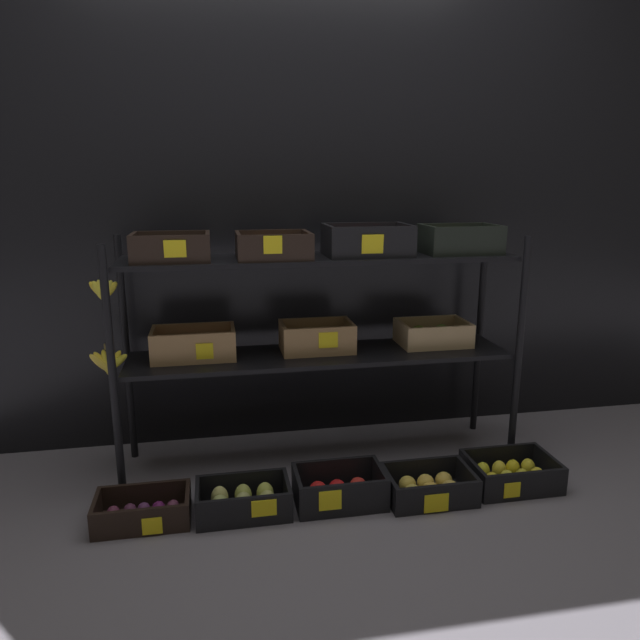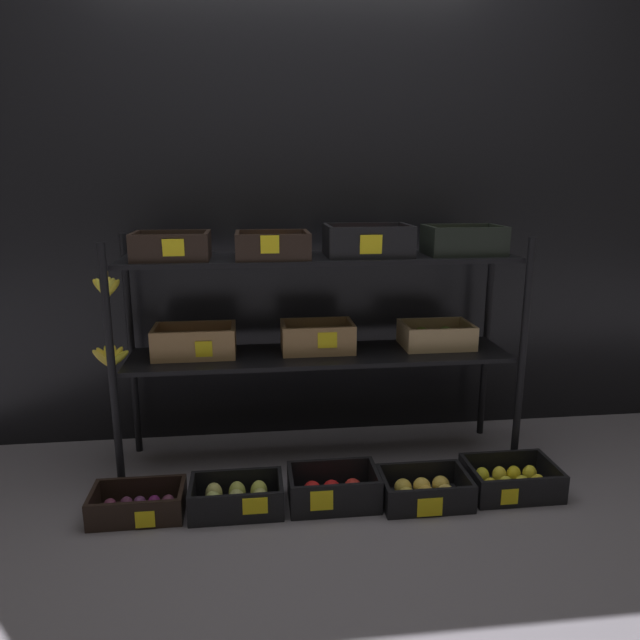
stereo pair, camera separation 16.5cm
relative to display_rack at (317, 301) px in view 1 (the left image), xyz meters
The scene contains 8 objects.
ground_plane 0.76m from the display_rack, ahead, with size 10.00×10.00×0.00m, color slate.
storefront_wall 0.52m from the display_rack, 88.33° to the left, with size 4.12×0.12×2.20m, color black.
display_rack is the anchor object (origin of this frame).
crate_ground_plum 1.10m from the display_rack, 153.39° to the right, with size 0.36×0.21×0.11m.
crate_ground_pear 0.88m from the display_rack, 133.64° to the right, with size 0.37×0.22×0.12m.
crate_ground_apple_red 0.80m from the display_rack, 86.94° to the right, with size 0.36×0.23×0.14m.
crate_ground_apple_gold 0.91m from the display_rack, 46.39° to the right, with size 0.36×0.24×0.12m.
crate_ground_lemon 1.12m from the display_rack, 25.92° to the right, with size 0.37×0.26×0.12m.
Camera 1 is at (-0.46, -2.45, 1.29)m, focal length 32.64 mm.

